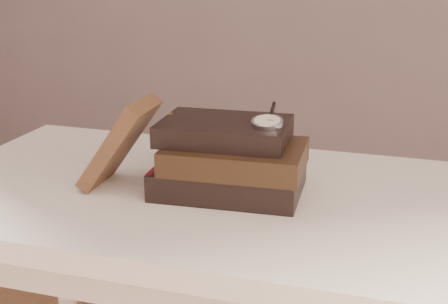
% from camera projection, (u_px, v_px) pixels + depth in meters
% --- Properties ---
extents(table, '(1.00, 0.60, 0.75)m').
position_uv_depth(table, '(190.00, 231.00, 1.20)').
color(table, white).
rests_on(table, ground).
extents(book_stack, '(0.28, 0.20, 0.13)m').
position_uv_depth(book_stack, '(230.00, 160.00, 1.13)').
color(book_stack, black).
rests_on(book_stack, table).
extents(journal, '(0.14, 0.12, 0.17)m').
position_uv_depth(journal, '(120.00, 143.00, 1.15)').
color(journal, '#3E2618').
rests_on(journal, table).
extents(pocket_watch, '(0.06, 0.16, 0.02)m').
position_uv_depth(pocket_watch, '(268.00, 122.00, 1.08)').
color(pocket_watch, silver).
rests_on(pocket_watch, book_stack).
extents(eyeglasses, '(0.12, 0.13, 0.05)m').
position_uv_depth(eyeglasses, '(194.00, 135.00, 1.23)').
color(eyeglasses, silver).
rests_on(eyeglasses, book_stack).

